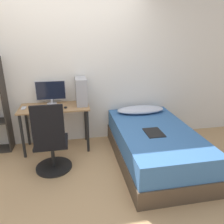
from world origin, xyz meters
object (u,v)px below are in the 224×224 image
(keyboard, at_px, (51,108))
(bed, at_px, (154,145))
(pc_tower, at_px, (81,91))
(monitor, at_px, (51,91))
(office_chair, at_px, (51,146))

(keyboard, bearing_deg, bed, -21.18)
(pc_tower, bearing_deg, bed, -36.43)
(bed, bearing_deg, monitor, 150.34)
(pc_tower, bearing_deg, monitor, 167.41)
(monitor, relative_size, pc_tower, 1.11)
(bed, height_order, monitor, monitor)
(bed, bearing_deg, pc_tower, 143.57)
(office_chair, relative_size, bed, 0.54)
(monitor, xyz_separation_m, pc_tower, (0.50, -0.11, 0.01))
(monitor, relative_size, keyboard, 1.39)
(pc_tower, bearing_deg, office_chair, -123.24)
(office_chair, height_order, pc_tower, pc_tower)
(bed, xyz_separation_m, monitor, (-1.51, 0.86, 0.69))
(office_chair, bearing_deg, monitor, 91.04)
(office_chair, bearing_deg, bed, -0.69)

